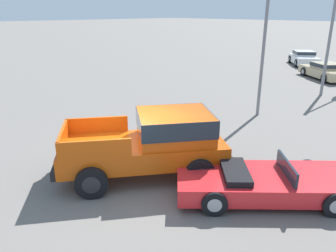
{
  "coord_description": "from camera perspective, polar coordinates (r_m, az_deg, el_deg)",
  "views": [
    {
      "loc": [
        6.74,
        -5.17,
        4.56
      ],
      "look_at": [
        0.01,
        1.31,
        1.27
      ],
      "focal_mm": 35.0,
      "sensor_mm": 36.0,
      "label": 1
    }
  ],
  "objects": [
    {
      "name": "ground_plane",
      "position": [
        9.64,
        -5.74,
        -8.92
      ],
      "size": [
        320.0,
        320.0,
        0.0
      ],
      "primitive_type": "plane",
      "color": "slate"
    },
    {
      "name": "street_lamp_post",
      "position": [
        15.08,
        16.91,
        19.09
      ],
      "size": [
        0.9,
        0.24,
        7.8
      ],
      "color": "slate",
      "rests_on": "ground_plane"
    },
    {
      "name": "parked_car_tan",
      "position": [
        25.87,
        25.78,
        8.67
      ],
      "size": [
        4.47,
        3.94,
        1.13
      ],
      "rotation": [
        0.0,
        0.0,
        0.94
      ],
      "color": "tan",
      "rests_on": "ground_plane"
    },
    {
      "name": "parked_car_white",
      "position": [
        31.96,
        22.54,
        10.91
      ],
      "size": [
        3.91,
        4.26,
        1.23
      ],
      "rotation": [
        0.0,
        0.0,
        3.81
      ],
      "color": "white",
      "rests_on": "ground_plane"
    },
    {
      "name": "red_convertible_car",
      "position": [
        8.87,
        16.45,
        -9.41
      ],
      "size": [
        4.43,
        4.43,
        1.01
      ],
      "rotation": [
        0.0,
        0.0,
        -0.79
      ],
      "color": "red",
      "rests_on": "ground_plane"
    },
    {
      "name": "orange_pickup_truck",
      "position": [
        9.39,
        -2.26,
        -2.55
      ],
      "size": [
        4.33,
        5.1,
        1.85
      ],
      "rotation": [
        0.0,
        0.0,
        -0.6
      ],
      "color": "#CC4C0C",
      "rests_on": "ground_plane"
    }
  ]
}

